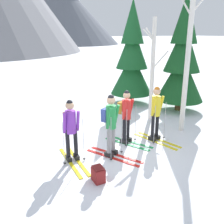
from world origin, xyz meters
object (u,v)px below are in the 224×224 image
Objects in this scene: birch_tree_tall at (188,58)px; birch_tree_slender at (152,69)px; skier_in_yellow at (156,111)px; pine_tree_near at (182,60)px; backpack_on_snow_front at (98,174)px; skier_in_purple at (71,127)px; skier_in_red at (126,114)px; pine_tree_mid at (132,58)px; skier_in_green at (111,122)px.

birch_tree_tall is 1.63m from birch_tree_slender.
pine_tree_near is (2.90, 2.24, 1.27)m from skier_in_yellow.
skier_in_purple is at bearing 100.48° from backpack_on_snow_front.
birch_tree_slender reaches higher than skier_in_red.
pine_tree_mid is at bearing 44.50° from skier_in_purple.
backpack_on_snow_front is at bearing -126.82° from pine_tree_mid.
pine_tree_mid is at bearing 57.40° from skier_in_red.
skier_in_yellow reaches higher than skier_in_purple.
skier_in_green is at bearing -126.31° from pine_tree_mid.
birch_tree_tall reaches higher than birch_tree_slender.
birch_tree_slender is at bearing 37.46° from skier_in_red.
pine_tree_mid is 2.55m from birch_tree_slender.
skier_in_yellow is 0.37× the size of pine_tree_mid.
skier_in_purple is at bearing -178.21° from skier_in_yellow.
skier_in_purple is 6.28m from pine_tree_near.
pine_tree_mid is (3.37, 4.59, 1.19)m from skier_in_green.
skier_in_red is 0.96× the size of skier_in_yellow.
skier_in_green is 4.70× the size of backpack_on_snow_front.
skier_in_red is at bearing -152.64° from pine_tree_near.
pine_tree_mid is at bearing 53.69° from skier_in_green.
pine_tree_mid is 7.28m from backpack_on_snow_front.
pine_tree_near is (3.84, 1.99, 1.28)m from skier_in_red.
skier_in_red is 4.51m from pine_tree_near.
skier_in_purple is 4.69× the size of backpack_on_snow_front.
pine_tree_mid reaches higher than skier_in_yellow.
skier_in_yellow is 4.64× the size of backpack_on_snow_front.
pine_tree_near is at bearing 13.83° from birch_tree_slender.
skier_in_purple is 0.36× the size of pine_tree_near.
pine_tree_near reaches higher than skier_in_green.
skier_in_purple is 1.05× the size of skier_in_red.
skier_in_yellow is 2.08m from birch_tree_tall.
pine_tree_mid is 0.97× the size of birch_tree_tall.
birch_tree_slender reaches higher than skier_in_green.
skier_in_yellow is at bearing 27.54° from backpack_on_snow_front.
skier_in_green reaches higher than skier_in_purple.
birch_tree_tall is 12.98× the size of backpack_on_snow_front.
backpack_on_snow_front is (-3.92, -1.61, -2.34)m from birch_tree_tall.
birch_tree_tall reaches higher than pine_tree_mid.
skier_in_yellow reaches higher than backpack_on_snow_front.
birch_tree_tall reaches higher than backpack_on_snow_front.
pine_tree_mid reaches higher than skier_in_red.
birch_tree_tall is at bearing 0.42° from skier_in_red.
pine_tree_near is at bearing 37.66° from skier_in_yellow.
birch_tree_tall is at bearing 22.28° from backpack_on_snow_front.
birch_tree_slender is at bearing 59.26° from skier_in_yellow.
skier_in_green is 5.44m from pine_tree_near.
pine_tree_near is at bearing 33.19° from backpack_on_snow_front.
skier_in_green is 3.65m from birch_tree_slender.
birch_tree_slender is (2.00, 1.53, 1.04)m from skier_in_red.
pine_tree_near reaches higher than skier_in_red.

